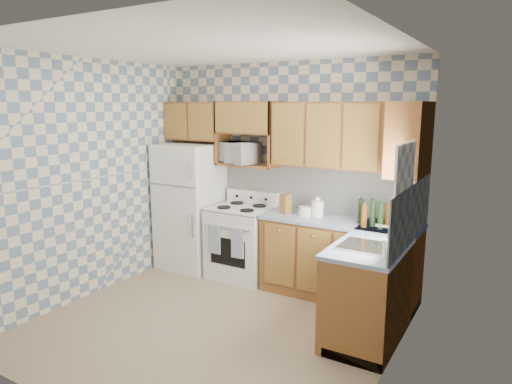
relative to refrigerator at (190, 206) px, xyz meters
The scene contains 31 objects.
floor 1.97m from the refrigerator, 44.43° to the right, with size 3.40×3.40×0.00m, color #8A765A.
back_wall 1.42m from the refrigerator, 15.35° to the left, with size 3.40×0.02×2.70m, color slate.
right_wall 3.27m from the refrigerator, 22.79° to the right, with size 0.02×3.20×2.70m, color slate.
backsplash_back 1.75m from the refrigerator, 11.47° to the left, with size 2.60×0.01×0.56m, color silver.
backsplash_right 3.02m from the refrigerator, ahead, with size 0.01×1.60×0.56m, color silver.
refrigerator is the anchor object (origin of this frame).
stove_body 0.89m from the refrigerator, ahead, with size 0.76×0.65×0.90m, color white.
cooktop 0.81m from the refrigerator, ahead, with size 0.76×0.65×0.03m, color silver.
backguard 0.87m from the refrigerator, 20.44° to the left, with size 0.76×0.08×0.17m, color white.
dish_towel_left 0.75m from the refrigerator, 27.27° to the right, with size 0.17×0.03×0.35m, color navy.
dish_towel_right 1.05m from the refrigerator, 18.44° to the right, with size 0.17×0.03×0.35m, color navy.
base_cabinets_back 2.14m from the refrigerator, ahead, with size 1.75×0.60×0.88m, color brown.
base_cabinets_right 2.74m from the refrigerator, ahead, with size 0.60×1.60×0.88m, color brown.
countertop_back 2.10m from the refrigerator, ahead, with size 1.77×0.63×0.04m, color slate.
countertop_right 2.71m from the refrigerator, ahead, with size 0.63×1.60×0.04m, color slate.
upper_cabinets_back 2.34m from the refrigerator, ahead, with size 1.75×0.33×0.74m, color brown.
upper_cabinets_fridge 1.15m from the refrigerator, 94.64° to the left, with size 0.82×0.33×0.50m, color brown.
upper_cabinets_right 2.99m from the refrigerator, ahead, with size 0.33×0.70×0.74m, color brown.
microwave_shelf 1.02m from the refrigerator, 12.94° to the left, with size 0.80×0.33×0.03m, color brown.
microwave 1.04m from the refrigerator, 11.42° to the left, with size 0.49×0.33×0.27m, color white.
sink 2.79m from the refrigerator, 16.65° to the right, with size 0.48×0.40×0.03m, color #B7B7BC.
window 3.13m from the refrigerator, 15.12° to the right, with size 0.02×0.66×0.86m, color white.
bottle_0 2.50m from the refrigerator, ahead, with size 0.06×0.06×0.29m, color black.
bottle_1 2.60m from the refrigerator, ahead, with size 0.06×0.06×0.27m, color black.
bottle_2 2.65m from the refrigerator, ahead, with size 0.06×0.06×0.25m, color #522F0C.
bottle_3 2.43m from the refrigerator, ahead, with size 0.06×0.06×0.23m, color #522F0C.
bottle_4 2.35m from the refrigerator, ahead, with size 0.06×0.06×0.26m, color black.
knife_block 1.45m from the refrigerator, ahead, with size 0.11×0.11×0.23m, color brown.
electric_kettle 1.82m from the refrigerator, ahead, with size 0.14×0.14×0.18m, color white.
food_containers 1.68m from the refrigerator, ahead, with size 0.16×0.16×0.11m, color beige, non-canonical shape.
soap_bottle 3.08m from the refrigerator, 19.55° to the right, with size 0.06×0.06×0.17m, color beige.
Camera 1 is at (2.54, -3.45, 2.19)m, focal length 32.00 mm.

